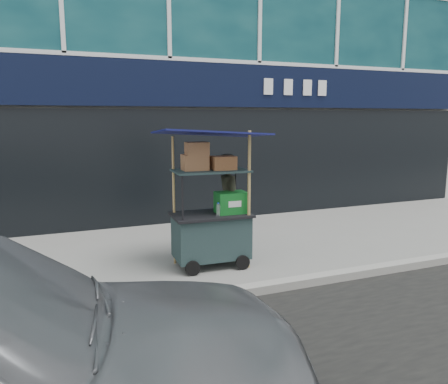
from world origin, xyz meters
name	(u,v)px	position (x,y,z in m)	size (l,w,h in m)	color
ground	(250,288)	(0.00, 0.00, 0.00)	(80.00, 80.00, 0.00)	slate
curb	(257,289)	(0.00, -0.20, 0.06)	(80.00, 0.18, 0.12)	gray
vendor_cart	(212,219)	(-0.16, 1.03, 0.73)	(1.59, 1.15, 2.09)	#182828
vendor_man	(229,207)	(0.22, 1.25, 0.84)	(0.61, 0.40, 1.68)	#292A1F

